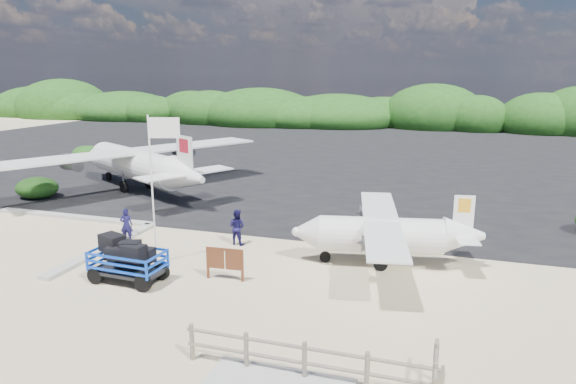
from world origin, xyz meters
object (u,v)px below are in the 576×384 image
(aircraft_small, at_px, (236,137))
(flagpole, at_px, (157,263))
(crew_b, at_px, (237,227))
(signboard, at_px, (225,280))
(baggage_cart, at_px, (129,281))
(aircraft_large, at_px, (562,178))
(crew_a, at_px, (126,225))

(aircraft_small, bearing_deg, flagpole, 98.05)
(flagpole, relative_size, crew_b, 3.68)
(signboard, xyz_separation_m, crew_b, (-1.13, 3.74, 0.78))
(crew_b, distance_m, aircraft_small, 37.22)
(baggage_cart, relative_size, signboard, 1.86)
(baggage_cart, distance_m, crew_b, 5.37)
(baggage_cart, relative_size, flagpole, 0.48)
(baggage_cart, height_order, aircraft_large, aircraft_large)
(flagpole, relative_size, crew_a, 3.84)
(crew_a, distance_m, aircraft_small, 36.68)
(flagpole, xyz_separation_m, aircraft_small, (-12.51, 37.21, 0.00))
(crew_b, relative_size, aircraft_large, 0.09)
(flagpole, height_order, crew_b, flagpole)
(baggage_cart, relative_size, crew_a, 1.84)
(crew_b, height_order, aircraft_large, aircraft_large)
(aircraft_large, xyz_separation_m, aircraft_small, (-30.76, 14.44, 0.00))
(baggage_cart, bearing_deg, aircraft_small, 110.66)
(baggage_cart, bearing_deg, crew_b, 69.96)
(crew_b, bearing_deg, aircraft_small, -59.07)
(signboard, relative_size, crew_b, 0.95)
(signboard, bearing_deg, flagpole, 163.99)
(signboard, distance_m, aircraft_small, 41.09)
(crew_b, bearing_deg, signboard, 114.53)
(flagpole, xyz_separation_m, aircraft_large, (18.25, 22.77, 0.00))
(flagpole, relative_size, aircraft_large, 0.34)
(baggage_cart, height_order, crew_a, crew_a)
(flagpole, distance_m, aircraft_large, 29.18)
(flagpole, relative_size, aircraft_small, 0.77)
(flagpole, height_order, crew_a, flagpole)
(baggage_cart, distance_m, aircraft_large, 30.65)
(flagpole, distance_m, crew_b, 3.76)
(baggage_cart, relative_size, aircraft_large, 0.16)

